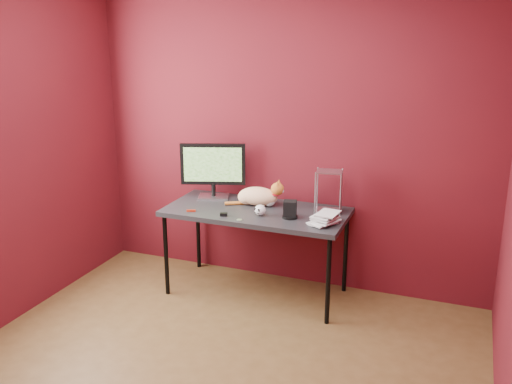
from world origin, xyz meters
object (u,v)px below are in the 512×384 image
at_px(skull_mug, 260,210).
at_px(book_stack, 319,157).
at_px(cat, 258,196).
at_px(speaker, 290,210).
at_px(desk, 256,215).
at_px(monitor, 213,168).

height_order(skull_mug, book_stack, book_stack).
height_order(cat, speaker, cat).
bearing_deg(skull_mug, book_stack, 23.74).
relative_size(cat, skull_mug, 5.05).
relative_size(desk, skull_mug, 15.43).
distance_m(desk, book_stack, 0.79).
bearing_deg(monitor, skull_mug, -47.52).
height_order(monitor, book_stack, book_stack).
height_order(desk, cat, cat).
xyz_separation_m(monitor, book_stack, (1.02, -0.27, 0.24)).
bearing_deg(speaker, monitor, 148.69).
bearing_deg(monitor, desk, -39.17).
distance_m(skull_mug, book_stack, 0.66).
xyz_separation_m(desk, speaker, (0.32, -0.10, 0.12)).
bearing_deg(book_stack, skull_mug, -176.81).
bearing_deg(cat, desk, -81.31).
bearing_deg(speaker, skull_mug, 174.47).
xyz_separation_m(desk, book_stack, (0.55, -0.10, 0.56)).
bearing_deg(book_stack, cat, 159.12).
height_order(cat, book_stack, book_stack).
height_order(desk, speaker, speaker).
distance_m(desk, cat, 0.18).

